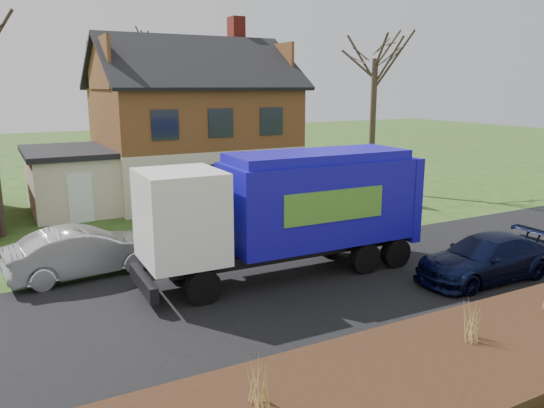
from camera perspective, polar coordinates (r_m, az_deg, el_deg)
name	(u,v)px	position (r m, az deg, el deg)	size (l,w,h in m)	color
ground	(298,288)	(15.34, 2.79, -9.01)	(120.00, 120.00, 0.00)	#284717
road	(298,288)	(15.33, 2.79, -8.97)	(80.00, 7.00, 0.02)	black
mulch_verge	(434,368)	(11.50, 17.07, -16.54)	(80.00, 3.50, 0.30)	black
main_house	(183,118)	(27.63, -9.51, 9.07)	(12.95, 8.95, 9.26)	beige
garbage_truck	(291,206)	(15.81, 2.07, -0.19)	(8.73, 2.49, 3.72)	black
silver_sedan	(84,252)	(17.04, -19.54, -4.86)	(1.58, 4.52, 1.49)	#B5B8BE
navy_wagon	(485,258)	(17.00, 21.97, -5.41)	(1.84, 4.52, 1.31)	black
tree_front_east	(376,36)	(29.13, 11.15, 17.35)	(3.62, 3.62, 10.06)	#3D3324
tree_back	(154,36)	(36.82, -12.54, 17.18)	(3.32, 3.32, 10.53)	#403526
grass_clump_west	(259,382)	(9.46, -1.45, -18.55)	(0.34, 0.28, 0.90)	tan
grass_clump_mid	(473,320)	(12.35, 20.80, -11.62)	(0.32, 0.26, 0.89)	tan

